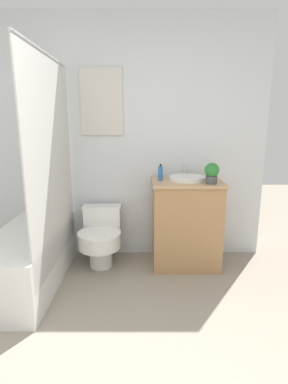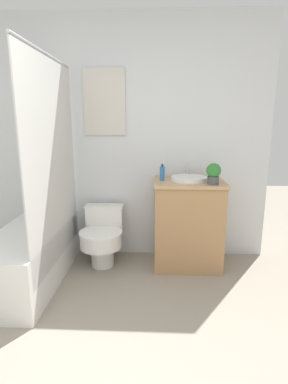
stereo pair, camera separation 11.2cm
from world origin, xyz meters
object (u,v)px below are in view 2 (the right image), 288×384
(sink, at_px, (189,179))
(toilet, at_px, (103,235))
(potted_plant, at_px, (213,173))
(soap_bottle, at_px, (162,173))

(sink, bearing_deg, toilet, -177.43)
(potted_plant, bearing_deg, soap_bottle, 161.35)
(toilet, bearing_deg, soap_bottle, 3.07)
(soap_bottle, xyz_separation_m, potted_plant, (0.47, -0.16, 0.03))
(toilet, relative_size, sink, 1.50)
(toilet, distance_m, sink, 1.05)
(toilet, distance_m, soap_bottle, 0.89)
(toilet, xyz_separation_m, sink, (0.87, 0.04, 0.60))
(potted_plant, bearing_deg, toilet, 173.32)
(sink, distance_m, potted_plant, 0.28)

